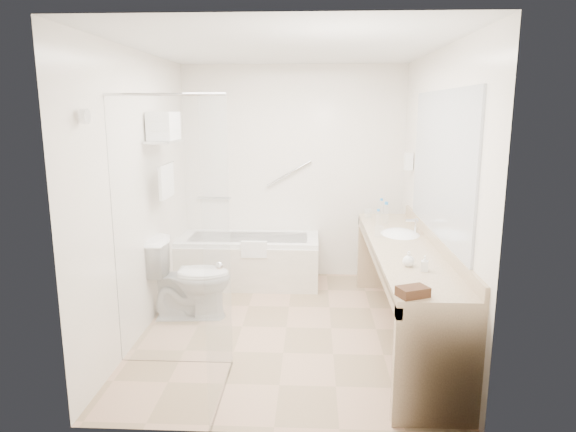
{
  "coord_description": "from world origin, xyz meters",
  "views": [
    {
      "loc": [
        0.23,
        -4.46,
        2.0
      ],
      "look_at": [
        0.0,
        0.3,
        1.0
      ],
      "focal_mm": 32.0,
      "sensor_mm": 36.0,
      "label": 1
    }
  ],
  "objects_px": {
    "bathtub": "(249,260)",
    "water_bottle_left": "(381,208)",
    "toilet": "(190,278)",
    "amenity_basket": "(413,292)",
    "vanity_counter": "(403,268)"
  },
  "relations": [
    {
      "from": "toilet",
      "to": "amenity_basket",
      "type": "distance_m",
      "value": 2.48
    },
    {
      "from": "toilet",
      "to": "bathtub",
      "type": "bearing_deg",
      "value": -27.86
    },
    {
      "from": "vanity_counter",
      "to": "amenity_basket",
      "type": "relative_size",
      "value": 14.48
    },
    {
      "from": "vanity_counter",
      "to": "toilet",
      "type": "height_order",
      "value": "vanity_counter"
    },
    {
      "from": "toilet",
      "to": "amenity_basket",
      "type": "xyz_separation_m",
      "value": [
        1.81,
        -1.62,
        0.49
      ]
    },
    {
      "from": "bathtub",
      "to": "toilet",
      "type": "relative_size",
      "value": 2.01
    },
    {
      "from": "vanity_counter",
      "to": "bathtub",
      "type": "bearing_deg",
      "value": 137.65
    },
    {
      "from": "water_bottle_left",
      "to": "toilet",
      "type": "bearing_deg",
      "value": -155.68
    },
    {
      "from": "bathtub",
      "to": "vanity_counter",
      "type": "relative_size",
      "value": 0.59
    },
    {
      "from": "toilet",
      "to": "water_bottle_left",
      "type": "bearing_deg",
      "value": -69.6
    },
    {
      "from": "vanity_counter",
      "to": "water_bottle_left",
      "type": "bearing_deg",
      "value": 91.74
    },
    {
      "from": "bathtub",
      "to": "water_bottle_left",
      "type": "height_order",
      "value": "water_bottle_left"
    },
    {
      "from": "bathtub",
      "to": "vanity_counter",
      "type": "height_order",
      "value": "vanity_counter"
    },
    {
      "from": "toilet",
      "to": "water_bottle_left",
      "type": "height_order",
      "value": "water_bottle_left"
    },
    {
      "from": "toilet",
      "to": "amenity_basket",
      "type": "bearing_deg",
      "value": -135.8
    }
  ]
}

